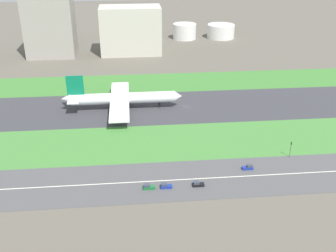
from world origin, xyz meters
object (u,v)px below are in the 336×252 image
at_px(car_2, 149,187).
at_px(hangar_building, 131,30).
at_px(car_1, 248,167).
at_px(airliner, 120,98).
at_px(fuel_tank_east, 221,31).
at_px(car_4, 198,184).
at_px(car_5, 166,186).
at_px(traffic_light, 291,148).
at_px(terminal_building, 49,21).
at_px(fuel_tank_centre, 185,31).
at_px(fuel_tank_west, 148,31).

xyz_separation_m(car_2, hangar_building, (-3.25, 192.00, 17.37)).
xyz_separation_m(car_1, hangar_building, (-44.36, 182.00, 17.37)).
bearing_deg(car_2, hangar_building, -89.03).
xyz_separation_m(airliner, fuel_tank_east, (90.43, 159.00, -0.15)).
xyz_separation_m(car_2, car_4, (18.74, 0.00, 0.00)).
xyz_separation_m(airliner, car_2, (11.02, -78.00, -5.31)).
bearing_deg(fuel_tank_east, car_4, -104.36).
bearing_deg(car_5, airliner, -77.36).
xyz_separation_m(car_4, traffic_light, (42.88, 17.99, 3.37)).
relative_size(car_2, car_1, 1.00).
distance_m(airliner, traffic_light, 94.24).
bearing_deg(traffic_light, terminal_building, 125.98).
bearing_deg(fuel_tank_east, car_1, -99.58).
relative_size(car_2, hangar_building, 0.09).
distance_m(terminal_building, fuel_tank_centre, 121.00).
bearing_deg(traffic_light, car_5, -161.93).
bearing_deg(fuel_tank_centre, car_1, -91.18).
height_order(terminal_building, hangar_building, terminal_building).
distance_m(car_5, car_1, 36.05).
height_order(airliner, hangar_building, hangar_building).
height_order(fuel_tank_west, fuel_tank_centre, fuel_tank_west).
distance_m(airliner, car_5, 80.11).
height_order(car_5, fuel_tank_east, fuel_tank_east).
distance_m(terminal_building, hangar_building, 62.07).
height_order(terminal_building, fuel_tank_east, terminal_building).
distance_m(car_4, hangar_building, 194.03).
height_order(airliner, traffic_light, airliner).
bearing_deg(car_1, airliner, 127.47).
xyz_separation_m(car_5, terminal_building, (-71.18, 192.00, 26.07)).
xyz_separation_m(hangar_building, fuel_tank_east, (82.65, 45.00, -12.21)).
relative_size(hangar_building, fuel_tank_centre, 2.26).
xyz_separation_m(car_1, traffic_light, (20.51, 7.99, 3.37)).
distance_m(car_5, fuel_tank_centre, 240.31).
height_order(airliner, car_4, airliner).
bearing_deg(airliner, car_1, -52.53).
relative_size(traffic_light, fuel_tank_centre, 0.34).
height_order(car_4, fuel_tank_east, fuel_tank_east).
bearing_deg(airliner, terminal_building, 115.22).
relative_size(car_2, car_5, 1.00).
height_order(car_2, traffic_light, traffic_light).
bearing_deg(car_4, traffic_light, -157.24).
height_order(traffic_light, fuel_tank_east, fuel_tank_east).
relative_size(airliner, hangar_building, 1.38).
bearing_deg(traffic_light, fuel_tank_west, 102.52).
distance_m(airliner, car_4, 83.65).
distance_m(airliner, fuel_tank_centre, 168.84).
xyz_separation_m(car_2, fuel_tank_west, (12.98, 237.00, 7.17)).
relative_size(car_1, traffic_light, 0.61).
relative_size(car_1, hangar_building, 0.09).
relative_size(fuel_tank_west, fuel_tank_east, 0.99).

